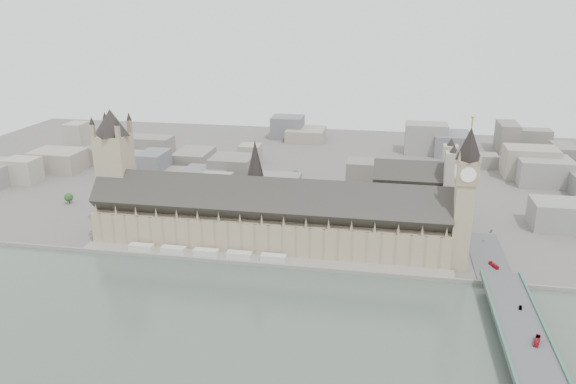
% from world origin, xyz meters
% --- Properties ---
extents(ground, '(900.00, 900.00, 0.00)m').
position_xyz_m(ground, '(0.00, 0.00, 0.00)').
color(ground, '#595651').
rests_on(ground, ground).
extents(embankment_wall, '(600.00, 1.50, 3.00)m').
position_xyz_m(embankment_wall, '(0.00, -15.00, 1.50)').
color(embankment_wall, gray).
rests_on(embankment_wall, ground).
extents(river_terrace, '(270.00, 15.00, 2.00)m').
position_xyz_m(river_terrace, '(0.00, -7.50, 1.00)').
color(river_terrace, gray).
rests_on(river_terrace, ground).
extents(terrace_tents, '(118.00, 7.00, 4.00)m').
position_xyz_m(terrace_tents, '(-40.00, -7.00, 4.00)').
color(terrace_tents, silver).
rests_on(terrace_tents, river_terrace).
extents(palace_of_westminster, '(265.00, 40.73, 55.44)m').
position_xyz_m(palace_of_westminster, '(0.00, 19.70, 22.71)').
color(palace_of_westminster, tan).
rests_on(palace_of_westminster, ground).
extents(elizabeth_tower, '(17.00, 17.00, 107.50)m').
position_xyz_m(elizabeth_tower, '(138.00, 8.00, 58.09)').
color(elizabeth_tower, tan).
rests_on(elizabeth_tower, ground).
extents(victoria_tower, '(30.00, 30.00, 100.00)m').
position_xyz_m(victoria_tower, '(-122.00, 26.00, 55.20)').
color(victoria_tower, tan).
rests_on(victoria_tower, ground).
extents(central_tower, '(13.00, 13.00, 48.00)m').
position_xyz_m(central_tower, '(-10.00, 26.00, 57.92)').
color(central_tower, gray).
rests_on(central_tower, ground).
extents(westminster_bridge, '(25.00, 325.00, 10.25)m').
position_xyz_m(westminster_bridge, '(162.00, -87.50, 5.12)').
color(westminster_bridge, '#474749').
rests_on(westminster_bridge, ground).
extents(westminster_abbey, '(68.00, 36.00, 64.00)m').
position_xyz_m(westminster_abbey, '(110.92, 95.00, 25.08)').
color(westminster_abbey, '#9D988D').
rests_on(westminster_abbey, ground).
extents(city_skyline_inland, '(720.00, 360.00, 38.00)m').
position_xyz_m(city_skyline_inland, '(0.00, 245.00, 19.00)').
color(city_skyline_inland, gray).
rests_on(city_skyline_inland, ground).
extents(park_trees, '(110.00, 30.00, 15.00)m').
position_xyz_m(park_trees, '(-10.00, 60.00, 7.50)').
color(park_trees, '#1F4A1A').
rests_on(park_trees, ground).
extents(red_bus_north, '(5.79, 9.47, 2.61)m').
position_xyz_m(red_bus_north, '(158.85, -8.34, 11.56)').
color(red_bus_north, '#AE1321').
rests_on(red_bus_north, westminster_bridge).
extents(red_bus_south, '(5.41, 10.02, 2.73)m').
position_xyz_m(red_bus_south, '(166.58, -95.62, 11.62)').
color(red_bus_south, '#B31625').
rests_on(red_bus_south, westminster_bridge).
extents(car_silver, '(2.26, 4.45, 1.40)m').
position_xyz_m(car_silver, '(165.35, -61.15, 10.95)').
color(car_silver, gray).
rests_on(car_silver, westminster_bridge).
extents(car_approach, '(3.21, 4.69, 1.26)m').
position_xyz_m(car_approach, '(166.52, 54.09, 10.88)').
color(car_approach, gray).
rests_on(car_approach, westminster_bridge).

